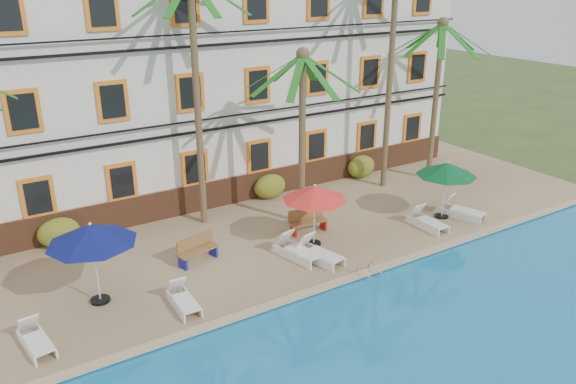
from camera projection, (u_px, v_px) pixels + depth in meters
ground at (323, 278)px, 18.89m from camera, size 100.00×100.00×0.00m
pool_deck at (251, 222)px, 22.79m from camera, size 30.00×12.00×0.25m
pool_coping at (339, 282)px, 18.08m from camera, size 30.00×0.35×0.06m
hotel_building at (195, 75)px, 24.81m from camera, size 25.40×6.44×10.22m
palm_b at (195, 71)px, 20.34m from camera, size 4.28×4.28×9.53m
palm_c at (302, 113)px, 20.89m from camera, size 4.28×4.28×6.86m
palm_d at (392, 48)px, 24.08m from camera, size 4.28×4.28×10.09m
palm_e at (438, 78)px, 25.61m from camera, size 4.28×4.28×7.52m
shrub_left at (59, 232)px, 20.32m from camera, size 1.50×0.90×1.10m
shrub_mid at (270, 186)px, 24.70m from camera, size 1.50×0.90×1.10m
shrub_right at (361, 166)px, 27.25m from camera, size 1.50×0.90×1.10m
umbrella_blue at (91, 234)px, 16.25m from camera, size 2.64×2.64×2.64m
umbrella_red at (315, 193)px, 19.93m from camera, size 2.36×2.36×2.37m
umbrella_green at (447, 170)px, 22.22m from camera, size 2.41×2.41×2.41m
lounger_a at (35, 339)px, 14.88m from camera, size 0.79×1.69×0.77m
lounger_b at (183, 299)px, 16.70m from camera, size 0.65×1.66×0.77m
lounger_c at (297, 250)px, 19.60m from camera, size 1.05×1.98×0.89m
lounger_d at (318, 253)px, 19.41m from camera, size 1.07×1.97×0.88m
lounger_e at (427, 221)px, 21.94m from camera, size 0.66×1.76×0.83m
lounger_f at (460, 210)px, 22.89m from camera, size 1.23×1.99×0.88m
bench_left at (196, 249)px, 19.28m from camera, size 1.57×0.82×0.93m
bench_right at (308, 220)px, 21.53m from camera, size 1.54×0.61×0.93m
pool_ladder at (369, 274)px, 18.58m from camera, size 0.54×0.74×0.74m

